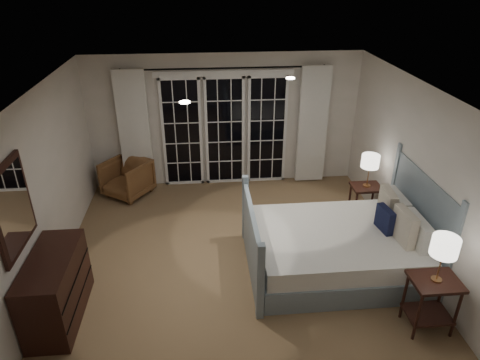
{
  "coord_description": "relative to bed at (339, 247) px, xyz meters",
  "views": [
    {
      "loc": [
        -0.41,
        -5.1,
        3.88
      ],
      "look_at": [
        0.1,
        0.45,
        1.05
      ],
      "focal_mm": 32.0,
      "sensor_mm": 36.0,
      "label": 1
    }
  ],
  "objects": [
    {
      "name": "floor",
      "position": [
        -1.41,
        0.35,
        -0.35
      ],
      "size": [
        5.0,
        5.0,
        0.0
      ],
      "primitive_type": "plane",
      "color": "olive",
      "rests_on": "ground"
    },
    {
      "name": "ceiling",
      "position": [
        -1.41,
        0.35,
        2.15
      ],
      "size": [
        5.0,
        5.0,
        0.0
      ],
      "primitive_type": "plane",
      "rotation": [
        3.14,
        0.0,
        0.0
      ],
      "color": "white",
      "rests_on": "wall_back"
    },
    {
      "name": "wall_left",
      "position": [
        -3.91,
        0.35,
        0.9
      ],
      "size": [
        0.02,
        5.0,
        2.5
      ],
      "primitive_type": "cube",
      "color": "beige",
      "rests_on": "floor"
    },
    {
      "name": "wall_right",
      "position": [
        1.09,
        0.35,
        0.9
      ],
      "size": [
        0.02,
        5.0,
        2.5
      ],
      "primitive_type": "cube",
      "color": "beige",
      "rests_on": "floor"
    },
    {
      "name": "wall_back",
      "position": [
        -1.41,
        2.85,
        0.9
      ],
      "size": [
        5.0,
        0.02,
        2.5
      ],
      "primitive_type": "cube",
      "color": "beige",
      "rests_on": "floor"
    },
    {
      "name": "wall_front",
      "position": [
        -1.41,
        -2.15,
        0.9
      ],
      "size": [
        5.0,
        0.02,
        2.5
      ],
      "primitive_type": "cube",
      "color": "beige",
      "rests_on": "floor"
    },
    {
      "name": "french_doors",
      "position": [
        -1.41,
        2.81,
        0.74
      ],
      "size": [
        2.5,
        0.04,
        2.2
      ],
      "color": "black",
      "rests_on": "wall_back"
    },
    {
      "name": "curtain_rod",
      "position": [
        -1.41,
        2.75,
        1.9
      ],
      "size": [
        3.5,
        0.03,
        0.03
      ],
      "primitive_type": "cylinder",
      "rotation": [
        0.0,
        1.57,
        0.0
      ],
      "color": "black",
      "rests_on": "wall_back"
    },
    {
      "name": "curtain_left",
      "position": [
        -3.06,
        2.73,
        0.8
      ],
      "size": [
        0.55,
        0.1,
        2.25
      ],
      "primitive_type": "cube",
      "color": "silver",
      "rests_on": "curtain_rod"
    },
    {
      "name": "curtain_right",
      "position": [
        0.24,
        2.73,
        0.8
      ],
      "size": [
        0.55,
        0.1,
        2.25
      ],
      "primitive_type": "cube",
      "color": "silver",
      "rests_on": "curtain_rod"
    },
    {
      "name": "downlight_a",
      "position": [
        -0.61,
        0.95,
        2.14
      ],
      "size": [
        0.12,
        0.12,
        0.01
      ],
      "primitive_type": "cylinder",
      "color": "white",
      "rests_on": "ceiling"
    },
    {
      "name": "downlight_b",
      "position": [
        -2.01,
        -0.05,
        2.14
      ],
      "size": [
        0.12,
        0.12,
        0.01
      ],
      "primitive_type": "cylinder",
      "color": "white",
      "rests_on": "ceiling"
    },
    {
      "name": "bed",
      "position": [
        0.0,
        0.0,
        0.0
      ],
      "size": [
        2.39,
        1.72,
        1.4
      ],
      "color": "gray",
      "rests_on": "floor"
    },
    {
      "name": "nightstand_left",
      "position": [
        0.72,
        -1.2,
        0.12
      ],
      "size": [
        0.54,
        0.43,
        0.7
      ],
      "color": "#331811",
      "rests_on": "floor"
    },
    {
      "name": "nightstand_right",
      "position": [
        0.82,
        1.23,
        0.06
      ],
      "size": [
        0.48,
        0.38,
        0.62
      ],
      "color": "#331811",
      "rests_on": "floor"
    },
    {
      "name": "lamp_left",
      "position": [
        0.72,
        -1.2,
        0.81
      ],
      "size": [
        0.3,
        0.3,
        0.57
      ],
      "color": "#B67C48",
      "rests_on": "nightstand_left"
    },
    {
      "name": "lamp_right",
      "position": [
        0.82,
        1.23,
        0.71
      ],
      "size": [
        0.29,
        0.29,
        0.55
      ],
      "color": "#B67C48",
      "rests_on": "nightstand_right"
    },
    {
      "name": "armchair",
      "position": [
        -3.25,
        2.45,
        -0.0
      ],
      "size": [
        1.03,
        1.03,
        0.68
      ],
      "primitive_type": "imported",
      "rotation": [
        0.0,
        0.0,
        -0.61
      ],
      "color": "brown",
      "rests_on": "floor"
    },
    {
      "name": "dresser",
      "position": [
        -3.64,
        -0.63,
        0.09
      ],
      "size": [
        0.52,
        1.22,
        0.86
      ],
      "color": "#331811",
      "rests_on": "floor"
    },
    {
      "name": "mirror",
      "position": [
        -3.88,
        -0.63,
        1.2
      ],
      "size": [
        0.05,
        0.85,
        1.0
      ],
      "color": "#331811",
      "rests_on": "wall_left"
    }
  ]
}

